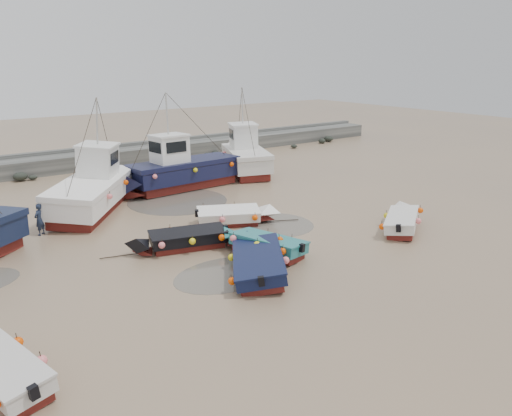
% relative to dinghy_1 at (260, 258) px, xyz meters
% --- Properties ---
extents(ground, '(120.00, 120.00, 0.00)m').
position_rel_dinghy_1_xyz_m(ground, '(0.53, 1.60, -0.54)').
color(ground, '#8F7658').
rests_on(ground, ground).
extents(seawall, '(60.00, 4.92, 1.50)m').
position_rel_dinghy_1_xyz_m(seawall, '(0.58, 23.59, 0.09)').
color(seawall, slate).
rests_on(seawall, ground).
extents(puddle_a, '(4.55, 4.55, 0.01)m').
position_rel_dinghy_1_xyz_m(puddle_a, '(-1.30, 0.43, -0.53)').
color(puddle_a, '#5D564B').
rests_on(puddle_a, ground).
extents(puddle_b, '(3.79, 3.79, 0.01)m').
position_rel_dinghy_1_xyz_m(puddle_b, '(4.13, 4.13, -0.53)').
color(puddle_b, '#5D564B').
rests_on(puddle_b, ground).
extents(puddle_d, '(5.98, 5.98, 0.01)m').
position_rel_dinghy_1_xyz_m(puddle_d, '(2.03, 11.15, -0.53)').
color(puddle_d, '#5D564B').
rests_on(puddle_d, ground).
extents(dinghy_1, '(4.42, 6.11, 1.43)m').
position_rel_dinghy_1_xyz_m(dinghy_1, '(0.00, 0.00, 0.00)').
color(dinghy_1, maroon).
rests_on(dinghy_1, ground).
extents(dinghy_2, '(2.67, 5.47, 1.43)m').
position_rel_dinghy_1_xyz_m(dinghy_2, '(1.10, 1.40, 0.02)').
color(dinghy_2, maroon).
rests_on(dinghy_2, ground).
extents(dinghy_3, '(5.23, 3.80, 1.43)m').
position_rel_dinghy_1_xyz_m(dinghy_3, '(8.97, -0.14, 0.01)').
color(dinghy_3, maroon).
rests_on(dinghy_3, ground).
extents(dinghy_4, '(5.63, 2.54, 1.43)m').
position_rel_dinghy_1_xyz_m(dinghy_4, '(-1.52, 3.97, 0.02)').
color(dinghy_4, maroon).
rests_on(dinghy_4, ground).
extents(dinghy_5, '(5.14, 3.10, 1.43)m').
position_rel_dinghy_1_xyz_m(dinghy_5, '(2.45, 5.44, 0.02)').
color(dinghy_5, maroon).
rests_on(dinghy_5, ground).
extents(cabin_boat_1, '(7.86, 9.66, 6.22)m').
position_rel_dinghy_1_xyz_m(cabin_boat_1, '(-2.44, 12.55, 0.77)').
color(cabin_boat_1, maroon).
rests_on(cabin_boat_1, ground).
extents(cabin_boat_2, '(10.52, 3.36, 6.22)m').
position_rel_dinghy_1_xyz_m(cabin_boat_2, '(3.25, 13.60, 0.79)').
color(cabin_boat_2, maroon).
rests_on(cabin_boat_2, ground).
extents(cabin_boat_3, '(5.16, 9.05, 6.22)m').
position_rel_dinghy_1_xyz_m(cabin_boat_3, '(9.80, 15.17, 0.84)').
color(cabin_boat_3, maroon).
rests_on(cabin_boat_3, ground).
extents(person, '(0.68, 0.66, 1.58)m').
position_rel_dinghy_1_xyz_m(person, '(-6.18, 9.67, -0.54)').
color(person, '#1E283E').
rests_on(person, ground).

